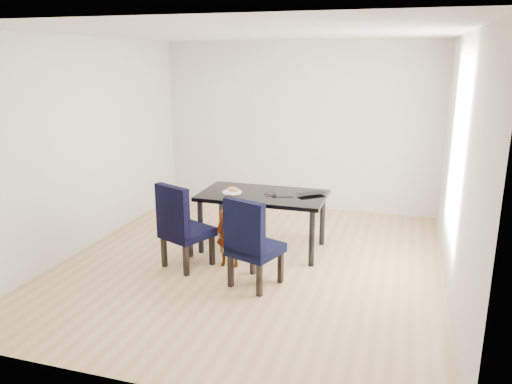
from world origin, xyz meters
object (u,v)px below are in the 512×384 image
(chair_right, at_px, (256,241))
(child, at_px, (230,231))
(laptop, at_px, (310,193))
(dining_table, at_px, (263,221))
(chair_left, at_px, (187,225))
(plate, at_px, (232,192))

(chair_right, xyz_separation_m, child, (-0.45, 0.41, -0.07))
(laptop, bearing_deg, child, 4.79)
(dining_table, height_order, chair_right, chair_right)
(chair_right, height_order, child, chair_right)
(dining_table, relative_size, child, 1.83)
(chair_left, bearing_deg, dining_table, 72.75)
(dining_table, bearing_deg, chair_left, -131.04)
(plate, bearing_deg, child, -73.32)
(chair_left, bearing_deg, plate, 91.42)
(chair_right, bearing_deg, plate, 141.20)
(chair_left, height_order, laptop, chair_left)
(plate, xyz_separation_m, laptop, (0.97, 0.22, 0.01))
(child, relative_size, plate, 3.46)
(dining_table, relative_size, plate, 6.33)
(child, bearing_deg, laptop, 37.12)
(chair_right, distance_m, laptop, 1.29)
(chair_right, relative_size, plate, 4.03)
(dining_table, relative_size, chair_left, 1.54)
(dining_table, bearing_deg, plate, -170.58)
(chair_right, bearing_deg, chair_left, -176.36)
(chair_left, relative_size, chair_right, 1.02)
(child, xyz_separation_m, laptop, (0.80, 0.81, 0.33))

